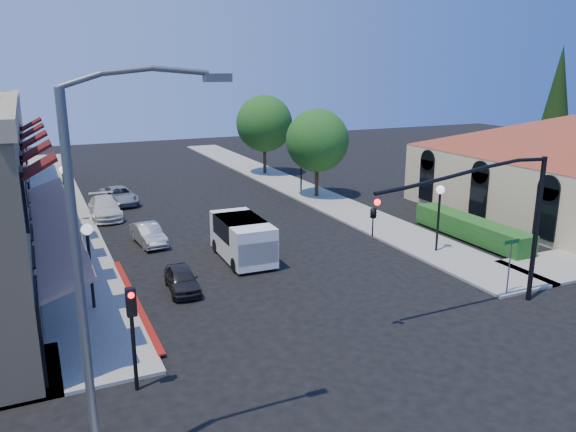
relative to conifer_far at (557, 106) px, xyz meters
name	(u,v)px	position (x,y,z in m)	size (l,w,h in m)	color
ground	(388,356)	(-28.00, -18.00, -6.36)	(120.00, 120.00, 0.00)	black
sidewalk_left	(59,205)	(-36.75, 9.00, -6.30)	(3.50, 50.00, 0.12)	gray
sidewalk_right	(288,184)	(-19.25, 9.00, -6.30)	(3.50, 50.00, 0.12)	gray
curb_red_strip	(135,303)	(-34.90, -10.00, -6.36)	(0.25, 10.00, 0.06)	maroon
mission_building	(570,155)	(-6.01, -6.50, -2.61)	(30.12, 30.12, 6.40)	beige
hedge	(470,240)	(-16.30, -9.00, -6.36)	(1.40, 8.00, 1.10)	#1E4F16
conifer_far	(557,106)	(0.00, 0.00, 0.00)	(3.20, 3.20, 11.00)	black
street_tree_a	(317,141)	(-19.20, 4.00, -2.17)	(4.56, 4.56, 6.48)	black
street_tree_b	(264,123)	(-19.20, 14.00, -1.82)	(4.94, 4.94, 7.02)	black
signal_mast_arm	(499,210)	(-22.14, -16.50, -2.27)	(8.01, 0.39, 6.00)	black
secondary_signal	(132,320)	(-36.00, -16.59, -4.04)	(0.28, 0.42, 3.32)	black
cobra_streetlight	(95,266)	(-37.15, -20.00, -1.09)	(3.60, 0.25, 9.31)	#595B5E
street_name_sign	(510,258)	(-20.50, -15.80, -4.66)	(0.80, 0.06, 2.50)	#595B5E
lamppost_left_near	(88,245)	(-36.50, -10.00, -3.62)	(0.44, 0.44, 3.57)	black
lamppost_left_far	(64,180)	(-36.50, 4.00, -3.62)	(0.44, 0.44, 3.57)	black
lamppost_right_near	(440,202)	(-19.50, -10.00, -3.62)	(0.44, 0.44, 3.57)	black
lamppost_right_far	(301,157)	(-19.50, 6.00, -3.62)	(0.44, 0.44, 3.57)	black
white_van	(243,237)	(-29.00, -6.80, -5.16)	(2.18, 4.74, 2.08)	white
parked_car_a	(182,279)	(-32.80, -9.48, -5.84)	(1.24, 3.07, 1.05)	black
parked_car_b	(148,234)	(-32.80, -2.27, -5.80)	(1.19, 3.41, 1.12)	#9D9FA2
parked_car_c	(105,208)	(-34.20, 4.50, -5.71)	(1.83, 4.51, 1.31)	silver
parked_car_d	(119,196)	(-32.80, 8.00, -5.77)	(1.98, 4.28, 1.19)	#96979B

